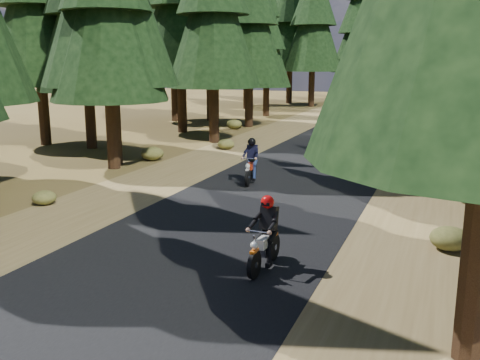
# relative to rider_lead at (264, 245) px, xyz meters

# --- Properties ---
(ground) EXTENTS (120.00, 120.00, 0.00)m
(ground) POSITION_rel_rider_lead_xyz_m (-1.76, 1.59, -0.52)
(ground) COLOR #4D3C1B
(ground) RESTS_ON ground
(road) EXTENTS (6.00, 100.00, 0.01)m
(road) POSITION_rel_rider_lead_xyz_m (-1.76, 6.59, -0.51)
(road) COLOR black
(road) RESTS_ON ground
(shoulder_l) EXTENTS (3.20, 100.00, 0.01)m
(shoulder_l) POSITION_rel_rider_lead_xyz_m (-6.36, 6.59, -0.51)
(shoulder_l) COLOR brown
(shoulder_l) RESTS_ON ground
(shoulder_r) EXTENTS (3.20, 100.00, 0.01)m
(shoulder_r) POSITION_rel_rider_lead_xyz_m (2.84, 6.59, -0.51)
(shoulder_r) COLOR brown
(shoulder_r) RESTS_ON ground
(understory_shrubs) EXTENTS (15.98, 28.41, 0.58)m
(understory_shrubs) POSITION_rel_rider_lead_xyz_m (-0.99, 8.73, -0.25)
(understory_shrubs) COLOR #474C1E
(understory_shrubs) RESTS_ON ground
(rider_lead) EXTENTS (0.58, 1.74, 1.53)m
(rider_lead) POSITION_rel_rider_lead_xyz_m (0.00, 0.00, 0.00)
(rider_lead) COLOR beige
(rider_lead) RESTS_ON road
(rider_follow) EXTENTS (0.81, 1.82, 1.57)m
(rider_follow) POSITION_rel_rider_lead_xyz_m (-3.03, 7.31, 0.01)
(rider_follow) COLOR #A1250A
(rider_follow) RESTS_ON road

